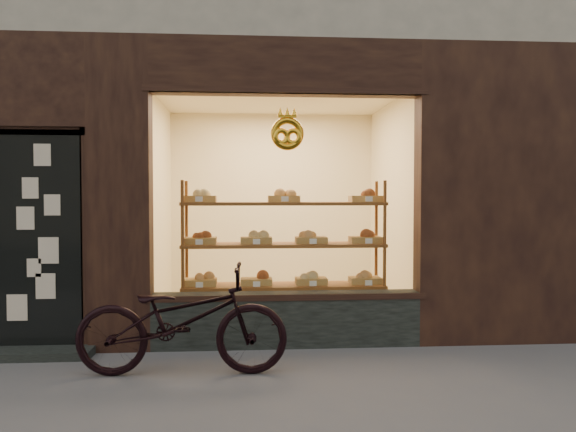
{
  "coord_description": "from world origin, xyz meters",
  "views": [
    {
      "loc": [
        0.04,
        -3.53,
        1.53
      ],
      "look_at": [
        0.46,
        2.0,
        1.34
      ],
      "focal_mm": 35.0,
      "sensor_mm": 36.0,
      "label": 1
    }
  ],
  "objects": [
    {
      "name": "display_shelf",
      "position": [
        0.45,
        2.55,
        0.84
      ],
      "size": [
        2.2,
        0.45,
        1.7
      ],
      "color": "brown",
      "rests_on": "ground"
    },
    {
      "name": "bicycle",
      "position": [
        -0.51,
        1.29,
        0.47
      ],
      "size": [
        1.81,
        0.67,
        0.94
      ],
      "primitive_type": "imported",
      "rotation": [
        0.0,
        0.0,
        1.55
      ],
      "color": "black",
      "rests_on": "ground"
    }
  ]
}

